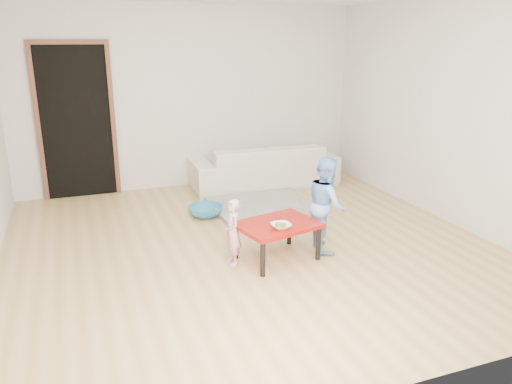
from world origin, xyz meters
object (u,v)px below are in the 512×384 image
red_table (277,241)px  child_pink (233,232)px  bowl (281,226)px  child_blue (326,204)px  sofa (264,165)px  basin (206,211)px

red_table → child_pink: 0.47m
bowl → child_blue: size_ratio=0.19×
sofa → red_table: (-0.83, -2.49, -0.12)m
red_table → basin: bearing=103.3°
child_blue → basin: (-0.92, 1.40, -0.43)m
sofa → child_pink: (-1.27, -2.44, 0.02)m
sofa → child_blue: (-0.25, -2.42, 0.18)m
child_pink → red_table: bearing=85.5°
child_blue → basin: size_ratio=2.29×
sofa → red_table: size_ratio=2.80×
red_table → child_blue: (0.58, 0.07, 0.30)m
sofa → basin: 1.57m
red_table → bowl: bearing=-98.6°
sofa → child_blue: 2.44m
red_table → child_pink: (-0.45, 0.05, 0.14)m
child_blue → bowl: bearing=124.8°
red_table → bowl: bowl is taller
bowl → red_table: bearing=81.4°
child_pink → child_blue: child_blue is taller
sofa → child_blue: child_blue is taller
child_pink → bowl: bearing=67.3°
red_table → bowl: size_ratio=4.05×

